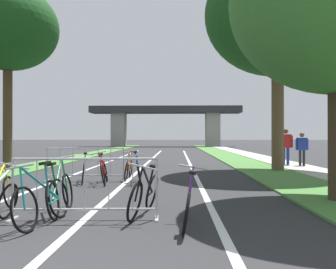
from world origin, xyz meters
TOP-DOWN VIEW (x-y plane):
  - grass_verge_left at (-5.10, 24.37)m, footprint 2.06×59.56m
  - grass_verge_right at (5.10, 24.37)m, footprint 2.06×59.56m
  - sidewalk_path_right at (6.96, 24.37)m, footprint 1.66×59.56m
  - lane_stripe_center at (0.00, 17.23)m, footprint 0.14×34.46m
  - lane_stripe_right_lane at (2.24, 17.23)m, footprint 0.14×34.46m
  - lane_stripe_left_lane at (-2.24, 17.23)m, footprint 0.14×34.46m
  - overpass_bridge at (0.00, 49.23)m, footprint 20.67×3.45m
  - tree_left_maple_mid at (-5.57, 13.52)m, footprint 4.21×4.21m
  - tree_right_oak_near at (5.67, 13.25)m, footprint 5.92×5.92m
  - crowd_barrier_nearest at (0.01, 4.35)m, footprint 2.50×0.55m
  - crowd_barrier_second at (-1.33, 9.73)m, footprint 2.48×0.47m
  - bicycle_blue_1 at (0.40, 9.29)m, footprint 0.47×1.64m
  - bicycle_red_3 at (-0.62, 9.13)m, footprint 0.47×1.73m
  - bicycle_purple_4 at (1.73, 3.91)m, footprint 0.48×1.68m
  - bicycle_green_5 at (-0.55, 4.80)m, footprint 0.50×1.74m
  - bicycle_silver_6 at (-1.28, 9.33)m, footprint 0.54×1.60m
  - bicycle_black_7 at (0.99, 4.70)m, footprint 0.53×1.78m
  - bicycle_orange_8 at (-0.01, 10.26)m, footprint 0.43×1.63m
  - bicycle_teal_9 at (-0.57, 3.99)m, footprint 0.63×1.71m
  - pedestrian_pushing_bike at (6.68, 15.60)m, footprint 0.64×0.36m
  - pedestrian_with_backpack at (7.30, 15.21)m, footprint 0.58×0.27m

SIDE VIEW (x-z plane):
  - lane_stripe_center at x=0.00m, z-range 0.00..0.01m
  - lane_stripe_right_lane at x=2.24m, z-range 0.00..0.01m
  - lane_stripe_left_lane at x=-2.24m, z-range 0.00..0.01m
  - grass_verge_left at x=-5.10m, z-range 0.00..0.05m
  - grass_verge_right at x=5.10m, z-range 0.00..0.05m
  - sidewalk_path_right at x=6.96m, z-range 0.00..0.08m
  - bicycle_purple_4 at x=1.73m, z-range -0.12..0.82m
  - bicycle_orange_8 at x=-0.01m, z-range -0.11..0.83m
  - bicycle_blue_1 at x=0.40m, z-range -0.12..0.85m
  - bicycle_red_3 at x=-0.62m, z-range -0.13..0.86m
  - bicycle_silver_6 at x=-1.28m, z-range -0.10..0.84m
  - bicycle_black_7 at x=0.99m, z-range -0.11..0.87m
  - bicycle_teal_9 at x=-0.57m, z-range -0.12..0.90m
  - bicycle_green_5 at x=-0.55m, z-range -0.13..0.92m
  - crowd_barrier_nearest at x=0.01m, z-range 0.00..1.05m
  - crowd_barrier_second at x=-1.33m, z-range 0.00..1.05m
  - pedestrian_with_backpack at x=7.30m, z-range 0.17..1.77m
  - pedestrian_pushing_bike at x=6.68m, z-range 0.19..1.97m
  - overpass_bridge at x=0.00m, z-range 1.24..6.79m
  - tree_left_maple_mid at x=-5.57m, z-range 2.07..9.85m
  - tree_right_oak_near at x=5.67m, z-range 1.92..10.84m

